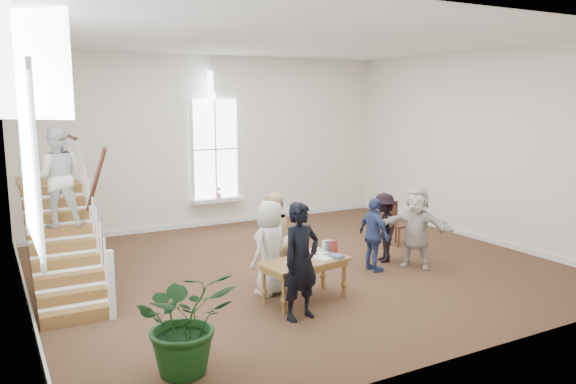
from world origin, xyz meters
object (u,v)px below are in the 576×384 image
woman_cluster_c (416,228)px  floor_plant (186,320)px  woman_cluster_a (374,235)px  woman_cluster_b (384,228)px  police_officer (301,261)px  elderly_woman (270,247)px  person_yellow (272,238)px  side_chair (395,221)px  library_table (306,264)px

woman_cluster_c → floor_plant: woman_cluster_c is taller
woman_cluster_a → woman_cluster_b: woman_cluster_a is taller
police_officer → floor_plant: size_ratio=1.35×
woman_cluster_a → woman_cluster_c: bearing=-103.2°
elderly_woman → person_yellow: size_ratio=0.98×
person_yellow → woman_cluster_c: bearing=143.9°
side_chair → woman_cluster_a: bearing=-152.6°
elderly_woman → floor_plant: size_ratio=1.21×
police_officer → woman_cluster_c: police_officer is taller
side_chair → floor_plant: bearing=-162.6°
elderly_woman → woman_cluster_a: bearing=156.6°
library_table → police_officer: 0.87m
police_officer → woman_cluster_a: bearing=19.7°
elderly_woman → woman_cluster_a: elderly_woman is taller
woman_cluster_c → floor_plant: (-5.50, -2.03, -0.14)m
elderly_woman → person_yellow: person_yellow is taller
floor_plant → side_chair: size_ratio=1.38×
library_table → floor_plant: 3.00m
library_table → woman_cluster_c: (2.89, 0.55, 0.19)m
library_table → floor_plant: size_ratio=1.18×
floor_plant → police_officer: bearing=21.3°
library_table → floor_plant: bearing=-159.3°
person_yellow → side_chair: 3.96m
person_yellow → floor_plant: size_ratio=1.24×
library_table → side_chair: (3.70, 2.20, -0.07)m
elderly_woman → woman_cluster_c: (3.27, -0.04, -0.01)m
library_table → woman_cluster_a: size_ratio=1.09×
woman_cluster_b → woman_cluster_c: (0.30, -0.65, 0.10)m
police_officer → elderly_woman: bearing=75.5°
woman_cluster_a → woman_cluster_b: (0.60, 0.45, -0.01)m
library_table → woman_cluster_b: size_ratio=1.11×
police_officer → floor_plant: bearing=-168.6°
elderly_woman → person_yellow: (0.30, 0.50, 0.02)m
library_table → woman_cluster_c: size_ratio=0.98×
woman_cluster_b → elderly_woman: bearing=-58.0°
woman_cluster_a → floor_plant: 5.11m
woman_cluster_b → floor_plant: woman_cluster_b is taller
elderly_woman → woman_cluster_a: (2.37, 0.16, -0.09)m
woman_cluster_a → floor_plant: bearing=115.2°
person_yellow → woman_cluster_c: (2.97, -0.54, -0.03)m
police_officer → side_chair: size_ratio=1.86×
woman_cluster_b → floor_plant: bearing=-42.2°
side_chair → woman_cluster_c: bearing=-129.2°
woman_cluster_c → person_yellow: bearing=-134.3°
police_officer → woman_cluster_b: size_ratio=1.27×
elderly_woman → person_yellow: bearing=-148.1°
person_yellow → side_chair: bearing=170.5°
woman_cluster_c → woman_cluster_b: bearing=170.8°
side_chair → elderly_woman: bearing=-171.4°
police_officer → woman_cluster_c: (3.37, 1.21, -0.10)m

